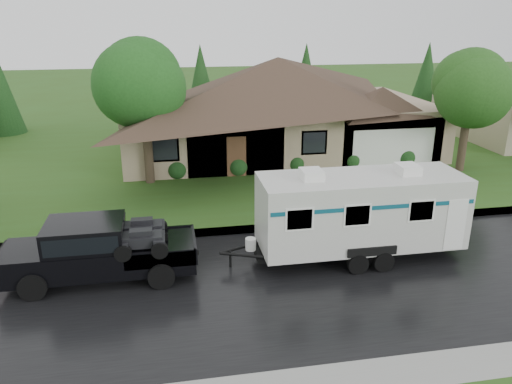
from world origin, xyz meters
TOP-DOWN VIEW (x-y plane):
  - ground at (0.00, 0.00)m, footprint 140.00×140.00m
  - road at (0.00, -2.00)m, footprint 140.00×8.00m
  - curb at (0.00, 2.25)m, footprint 140.00×0.50m
  - lawn at (0.00, 15.00)m, footprint 140.00×26.00m
  - house_main at (2.29, 13.84)m, footprint 19.44×10.80m
  - tree_left_green at (-5.66, 8.75)m, footprint 4.13×4.13m
  - tree_right_green at (10.78, 7.86)m, footprint 3.84×3.84m
  - shrub_row at (2.00, 9.30)m, footprint 13.60×1.00m
  - pickup_truck at (-7.11, -0.60)m, footprint 5.96×2.27m
  - travel_trailer at (1.69, -0.60)m, footprint 7.36×2.58m

SIDE VIEW (x-z plane):
  - ground at x=0.00m, z-range 0.00..0.00m
  - road at x=0.00m, z-range 0.00..0.01m
  - curb at x=0.00m, z-range 0.00..0.15m
  - lawn at x=0.00m, z-range 0.00..0.15m
  - shrub_row at x=2.00m, z-range 0.15..1.15m
  - pickup_truck at x=-7.11m, z-range 0.07..2.06m
  - travel_trailer at x=1.69m, z-range 0.10..3.40m
  - house_main at x=2.29m, z-range 0.14..7.04m
  - tree_right_green at x=10.78m, z-range 1.38..7.73m
  - tree_left_green at x=-5.66m, z-range 1.48..8.32m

